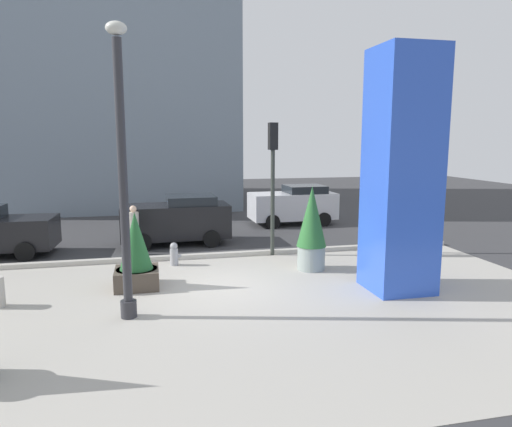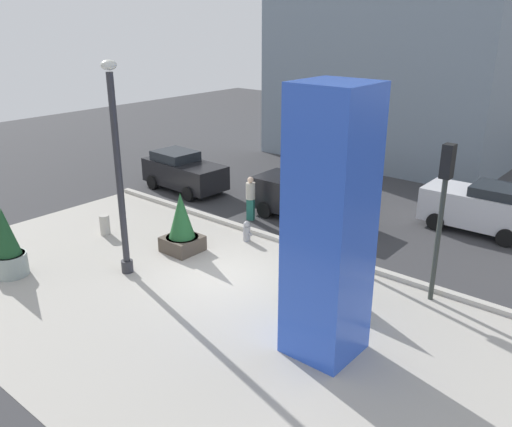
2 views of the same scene
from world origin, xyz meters
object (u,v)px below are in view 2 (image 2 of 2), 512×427
at_px(car_curb_west, 481,207).
at_px(lamp_post, 119,176).
at_px(potted_plant_by_pillar, 323,250).
at_px(concrete_bollard, 105,225).
at_px(potted_plant_curbside, 7,247).
at_px(traffic_light_corner, 443,198).
at_px(potted_plant_near_right, 182,226).
at_px(pedestrian_by_curb, 251,196).
at_px(car_far_lane, 306,196).
at_px(fire_hydrant, 247,231).
at_px(traffic_light_far_side, 344,171).
at_px(art_pillar_blue, 329,227).
at_px(car_intersection, 184,172).

bearing_deg(car_curb_west, lamp_post, -124.25).
height_order(potted_plant_by_pillar, concrete_bollard, potted_plant_by_pillar).
relative_size(potted_plant_curbside, traffic_light_corner, 0.49).
height_order(potted_plant_near_right, pedestrian_by_curb, potted_plant_near_right).
bearing_deg(car_curb_west, pedestrian_by_curb, -147.48).
height_order(lamp_post, traffic_light_corner, lamp_post).
xyz_separation_m(traffic_light_corner, car_far_lane, (-6.39, 2.94, -2.05)).
bearing_deg(potted_plant_near_right, fire_hydrant, 61.67).
xyz_separation_m(traffic_light_far_side, traffic_light_corner, (3.28, -0.40, -0.07)).
xyz_separation_m(fire_hydrant, car_far_lane, (0.28, 3.17, 0.58)).
bearing_deg(potted_plant_near_right, concrete_bollard, -165.70).
xyz_separation_m(traffic_light_far_side, pedestrian_by_curb, (-4.67, 1.07, -2.10)).
bearing_deg(art_pillar_blue, car_far_lane, 128.07).
height_order(lamp_post, car_curb_west, lamp_post).
xyz_separation_m(fire_hydrant, traffic_light_far_side, (3.40, 0.62, 2.70)).
bearing_deg(potted_plant_curbside, car_curb_west, 53.03).
relative_size(potted_plant_near_right, concrete_bollard, 2.77).
distance_m(art_pillar_blue, traffic_light_corner, 4.09).
height_order(art_pillar_blue, car_intersection, art_pillar_blue).
relative_size(concrete_bollard, traffic_light_corner, 0.17).
distance_m(traffic_light_far_side, car_far_lane, 4.55).
xyz_separation_m(potted_plant_near_right, traffic_light_corner, (7.78, 2.27, 2.09)).
xyz_separation_m(potted_plant_curbside, fire_hydrant, (3.81, 6.66, -0.58)).
relative_size(potted_plant_curbside, car_intersection, 0.53).
distance_m(art_pillar_blue, pedestrian_by_curb, 9.10).
distance_m(concrete_bollard, car_intersection, 5.77).
bearing_deg(potted_plant_curbside, art_pillar_blue, 17.05).
bearing_deg(fire_hydrant, car_far_lane, 84.93).
bearing_deg(car_intersection, potted_plant_near_right, -43.11).
relative_size(car_curb_west, car_intersection, 0.98).
height_order(potted_plant_curbside, concrete_bollard, potted_plant_curbside).
xyz_separation_m(art_pillar_blue, concrete_bollard, (-10.03, 0.87, -2.77)).
bearing_deg(potted_plant_curbside, concrete_bollard, 97.98).
bearing_deg(car_curb_west, traffic_light_far_side, -114.08).
bearing_deg(concrete_bollard, traffic_light_corner, 15.69).
relative_size(lamp_post, fire_hydrant, 8.52).
height_order(art_pillar_blue, potted_plant_curbside, art_pillar_blue).
distance_m(potted_plant_by_pillar, potted_plant_curbside, 9.49).
xyz_separation_m(art_pillar_blue, car_intersection, (-11.77, 6.36, -2.27)).
xyz_separation_m(potted_plant_by_pillar, pedestrian_by_curb, (-5.37, 3.11, -0.35)).
xyz_separation_m(lamp_post, traffic_light_corner, (7.91, 4.46, -0.11)).
relative_size(car_far_lane, car_curb_west, 1.01).
bearing_deg(car_far_lane, potted_plant_curbside, -112.59).
bearing_deg(art_pillar_blue, pedestrian_by_curb, 142.06).
distance_m(potted_plant_by_pillar, concrete_bollard, 8.61).
distance_m(traffic_light_corner, car_intersection, 13.15).
height_order(fire_hydrant, traffic_light_far_side, traffic_light_far_side).
height_order(potted_plant_near_right, potted_plant_curbside, potted_plant_curbside).
height_order(potted_plant_curbside, car_curb_west, potted_plant_curbside).
bearing_deg(pedestrian_by_curb, car_curb_west, 32.52).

